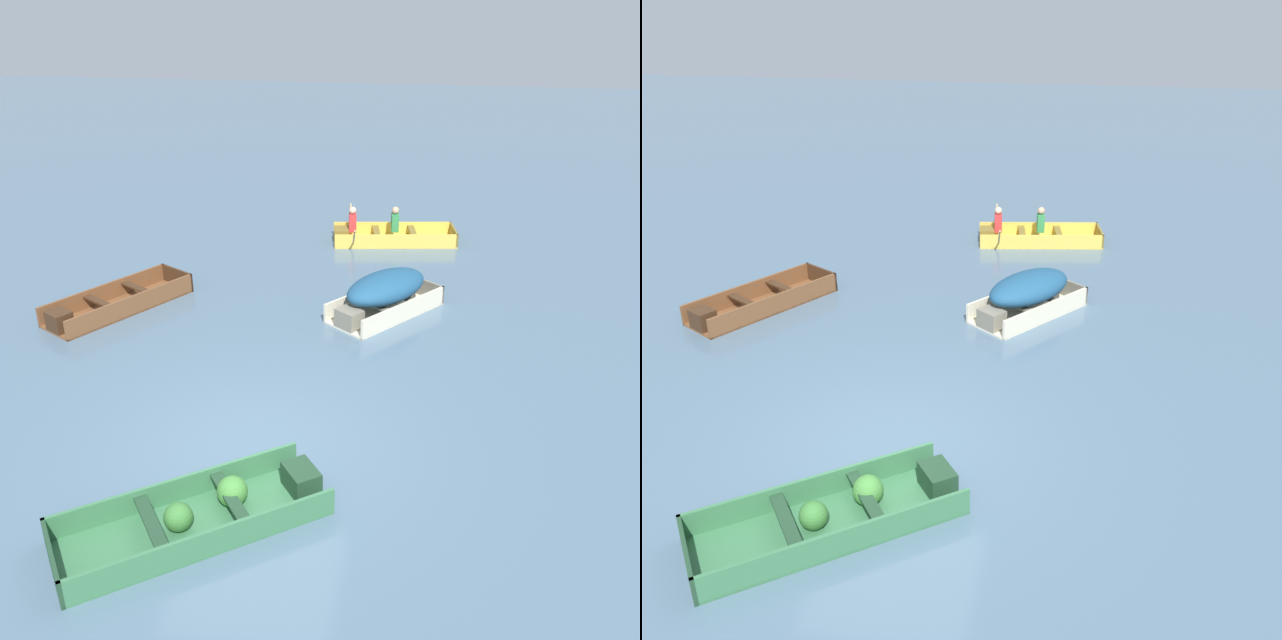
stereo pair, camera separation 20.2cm
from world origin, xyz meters
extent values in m
plane|color=slate|center=(0.00, 0.00, 0.00)|extent=(80.00, 80.00, 0.00)
cube|color=#387047|center=(-0.30, -1.69, 0.02)|extent=(3.32, 2.90, 0.04)
cube|color=#387047|center=(-0.63, -1.26, 0.19)|extent=(2.66, 2.03, 0.38)
cube|color=#387047|center=(0.03, -2.13, 0.19)|extent=(2.66, 2.03, 0.38)
cube|color=#1E3D27|center=(-1.59, -2.67, 0.19)|extent=(0.73, 0.94, 0.38)
cube|color=#1E3D27|center=(0.87, -0.81, 0.21)|extent=(0.60, 0.63, 0.34)
cube|color=#1E3D27|center=(0.09, -1.39, 0.28)|extent=(0.75, 0.92, 0.04)
cube|color=#1E3D27|center=(-0.69, -1.99, 0.28)|extent=(0.75, 0.92, 0.04)
sphere|color=#428438|center=(0.07, -1.22, 0.24)|extent=(0.39, 0.39, 0.39)
sphere|color=#387533|center=(-0.45, -1.77, 0.22)|extent=(0.36, 0.36, 0.36)
cube|color=brown|center=(-3.86, 4.23, 0.02)|extent=(2.38, 3.14, 0.04)
cube|color=brown|center=(-3.46, 4.00, 0.20)|extent=(1.57, 2.68, 0.41)
cube|color=brown|center=(-4.27, 4.46, 0.20)|extent=(1.57, 2.68, 0.41)
cube|color=#3F2716|center=(-3.11, 5.53, 0.20)|extent=(0.87, 0.53, 0.41)
cube|color=#3F2716|center=(-4.54, 3.06, 0.22)|extent=(0.56, 0.53, 0.37)
cube|color=#3F2716|center=(-4.09, 3.83, 0.31)|extent=(0.84, 0.58, 0.04)
cube|color=#3F2716|center=(-3.64, 4.63, 0.31)|extent=(0.84, 0.58, 0.04)
cube|color=beige|center=(1.47, 4.90, 0.02)|extent=(2.29, 2.55, 0.04)
cube|color=beige|center=(1.87, 4.60, 0.20)|extent=(1.50, 1.95, 0.40)
cube|color=beige|center=(1.08, 5.20, 0.20)|extent=(1.50, 1.95, 0.40)
cube|color=gray|center=(2.19, 5.84, 0.20)|extent=(0.86, 0.67, 0.40)
cube|color=gray|center=(0.85, 4.09, 0.22)|extent=(0.59, 0.57, 0.36)
cube|color=gray|center=(1.25, 4.61, 0.30)|extent=(0.85, 0.70, 0.04)
cube|color=gray|center=(1.69, 5.19, 0.30)|extent=(0.85, 0.70, 0.04)
ellipsoid|color=navy|center=(1.47, 4.90, 0.57)|extent=(1.99, 2.18, 0.58)
cube|color=#E5BC47|center=(1.33, 9.27, 0.02)|extent=(3.20, 1.57, 0.04)
cube|color=#E5BC47|center=(1.42, 8.77, 0.18)|extent=(3.02, 0.57, 0.36)
cube|color=#E5BC47|center=(1.24, 9.77, 0.18)|extent=(3.02, 0.57, 0.36)
cube|color=olive|center=(2.81, 9.53, 0.18)|extent=(0.23, 1.06, 0.36)
cube|color=olive|center=(0.00, 9.04, 0.20)|extent=(0.44, 0.53, 0.33)
cube|color=olive|center=(0.88, 9.19, 0.27)|extent=(0.32, 0.98, 0.04)
cube|color=olive|center=(1.78, 9.35, 0.27)|extent=(0.32, 0.98, 0.04)
cube|color=#338C4C|center=(1.33, 9.27, 0.51)|extent=(0.23, 0.31, 0.44)
sphere|color=tan|center=(1.33, 9.27, 0.83)|extent=(0.18, 0.18, 0.18)
cube|color=red|center=(0.27, 9.08, 0.51)|extent=(0.23, 0.31, 0.44)
sphere|color=beige|center=(0.27, 9.08, 0.83)|extent=(0.18, 0.18, 0.18)
cylinder|color=tan|center=(0.42, 8.26, 0.41)|extent=(0.15, 0.64, 0.55)
cylinder|color=tan|center=(0.13, 9.90, 0.41)|extent=(0.15, 0.64, 0.55)
camera|label=1|loc=(2.35, -8.08, 6.04)|focal=40.00mm
camera|label=2|loc=(2.55, -8.05, 6.04)|focal=40.00mm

